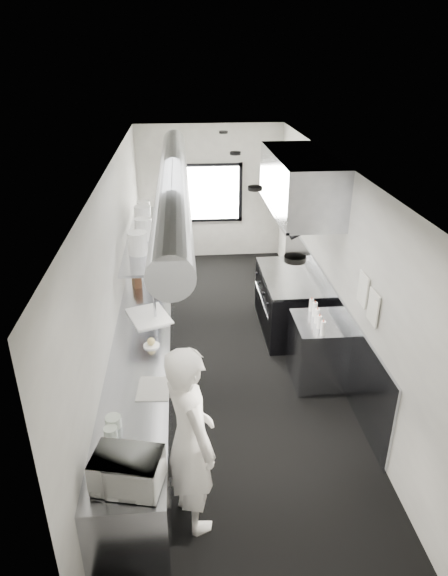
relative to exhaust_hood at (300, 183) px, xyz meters
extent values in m
cube|color=black|center=(-1.10, -0.70, -2.39)|extent=(3.00, 8.00, 0.01)
cube|color=white|center=(-1.10, -0.70, 0.41)|extent=(3.00, 8.00, 0.01)
cube|color=silver|center=(-1.10, 3.30, -0.99)|extent=(3.00, 0.02, 2.80)
cube|color=silver|center=(-1.10, -4.70, -0.99)|extent=(3.00, 0.02, 2.80)
cube|color=silver|center=(-2.60, -0.70, -0.99)|extent=(0.02, 8.00, 2.80)
cube|color=silver|center=(0.40, -0.70, -0.99)|extent=(0.02, 8.00, 2.80)
cube|color=#9A9EA8|center=(0.38, -0.40, -1.84)|extent=(0.03, 5.50, 1.10)
cylinder|color=gray|center=(-1.80, -0.30, 0.16)|extent=(0.40, 6.40, 0.40)
cube|color=white|center=(-1.10, 3.26, -0.99)|extent=(1.20, 0.03, 1.10)
cube|color=black|center=(-1.10, 3.28, -0.42)|extent=(1.36, 0.03, 0.08)
cube|color=black|center=(-1.10, 3.28, -1.57)|extent=(1.36, 0.03, 0.08)
cube|color=black|center=(-1.74, 3.28, -0.99)|extent=(0.08, 0.03, 1.25)
cube|color=black|center=(-0.46, 3.28, -0.99)|extent=(0.08, 0.03, 1.25)
cube|color=#9A9EA8|center=(0.00, 0.00, 0.01)|extent=(0.80, 2.20, 0.80)
cube|color=#9A9EA8|center=(-0.38, 0.00, -0.38)|extent=(0.05, 2.20, 0.05)
cube|color=black|center=(-0.08, 0.00, -0.33)|extent=(0.50, 2.10, 0.28)
cube|color=#9A9EA8|center=(-2.25, -1.20, -1.94)|extent=(0.70, 6.00, 0.90)
cube|color=#9A9EA8|center=(-2.30, 0.30, -0.84)|extent=(0.45, 3.00, 0.04)
cylinder|color=#9A9EA8|center=(-2.10, -1.10, -1.17)|extent=(0.04, 0.04, 0.66)
cylinder|color=#9A9EA8|center=(-2.10, 0.30, -1.17)|extent=(0.04, 0.04, 0.66)
cylinder|color=#9A9EA8|center=(-2.10, 1.70, -1.17)|extent=(0.04, 0.04, 0.66)
cube|color=black|center=(-0.05, 0.00, -1.94)|extent=(0.85, 1.60, 0.90)
cube|color=#9A9EA8|center=(-0.05, 0.00, -1.47)|extent=(0.85, 1.60, 0.04)
cube|color=#9A9EA8|center=(-0.46, 0.00, -1.94)|extent=(0.03, 1.55, 0.80)
cylinder|color=#9A9EA8|center=(-0.49, 0.00, -1.84)|extent=(0.03, 1.30, 0.03)
cube|color=#9A9EA8|center=(0.05, -1.40, -1.94)|extent=(0.65, 0.80, 0.90)
cube|color=#9A9EA8|center=(-2.25, 2.50, -1.94)|extent=(0.70, 1.20, 0.90)
cube|color=white|center=(0.37, -1.90, -0.79)|extent=(0.02, 0.28, 0.38)
cube|color=white|center=(0.37, -2.25, -0.84)|extent=(0.02, 0.28, 0.38)
imported|color=white|center=(-1.70, -3.50, -1.43)|extent=(0.72, 0.83, 1.93)
imported|color=white|center=(-2.21, -3.91, -1.34)|extent=(0.58, 0.49, 0.31)
cylinder|color=silver|center=(-2.41, -3.19, -1.44)|extent=(0.17, 0.17, 0.11)
cylinder|color=silver|center=(-2.42, -3.32, -1.44)|extent=(0.16, 0.16, 0.09)
cube|color=white|center=(-2.06, -2.65, -1.49)|extent=(0.36, 0.44, 0.01)
cylinder|color=white|center=(-2.12, -1.80, -1.48)|extent=(0.20, 0.20, 0.02)
sphere|color=#E0C775|center=(-2.12, -1.80, -1.43)|extent=(0.10, 0.10, 0.10)
cube|color=white|center=(-2.18, -1.07, -1.48)|extent=(0.68, 0.77, 0.02)
cube|color=#4D331B|center=(-2.41, -0.07, -1.36)|extent=(0.17, 0.26, 0.26)
cylinder|color=white|center=(-2.31, -0.47, -0.66)|extent=(0.33, 0.33, 0.31)
cylinder|color=white|center=(-2.27, 0.11, -0.66)|extent=(0.26, 0.26, 0.32)
cylinder|color=white|center=(-2.30, 0.59, -0.64)|extent=(0.30, 0.30, 0.37)
cylinder|color=white|center=(-2.31, 1.00, -0.66)|extent=(0.28, 0.28, 0.33)
cylinder|color=white|center=(0.00, -1.72, -1.40)|extent=(0.08, 0.08, 0.19)
cylinder|color=white|center=(0.00, -1.55, -1.40)|extent=(0.06, 0.06, 0.18)
cylinder|color=white|center=(0.00, -1.42, -1.39)|extent=(0.07, 0.07, 0.20)
cylinder|color=white|center=(0.02, -1.23, -1.39)|extent=(0.07, 0.07, 0.20)
cylinder|color=white|center=(0.01, -1.09, -1.40)|extent=(0.07, 0.07, 0.18)
camera|label=1|loc=(-1.69, -6.95, 1.74)|focal=31.09mm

